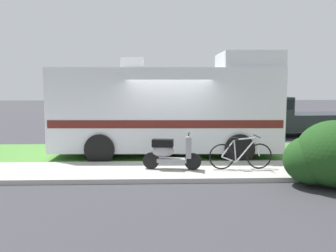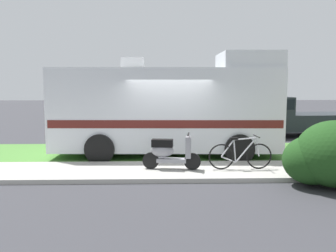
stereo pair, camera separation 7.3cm
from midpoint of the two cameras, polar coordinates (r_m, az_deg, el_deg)
The scene contains 8 objects.
ground_plane at distance 11.04m, azimuth 0.03°, elevation -5.86°, with size 80.00×80.00×0.00m, color #38383D.
sidewalk at distance 9.86m, azimuth 0.29°, elevation -7.05°, with size 24.00×2.00×0.12m.
grass_strip at distance 12.50m, azimuth -0.22°, elevation -4.18°, with size 24.00×3.40×0.08m.
motorhome_rv at distance 12.01m, azimuth -0.01°, elevation 2.85°, with size 7.19×2.85×3.35m.
scooter at distance 9.75m, azimuth 0.04°, elevation -4.08°, with size 1.55×0.52×0.97m.
bicycle at distance 9.94m, azimuth 11.00°, elevation -4.43°, with size 1.70×0.52×0.90m.
pickup_truck_near at distance 17.32m, azimuth 16.50°, elevation 1.66°, with size 5.54×2.46×1.79m.
bush_by_porch at distance 9.19m, azimuth 24.11°, elevation -4.44°, with size 2.15×1.61×1.53m.
Camera 1 is at (-0.43, -10.76, 2.41)m, focal length 39.24 mm.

